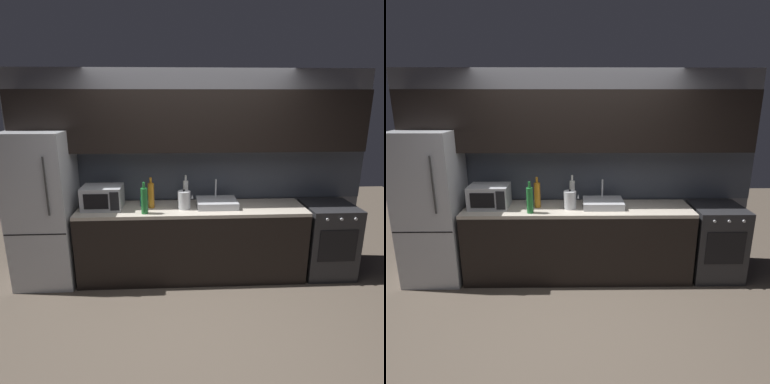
# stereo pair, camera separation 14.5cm
# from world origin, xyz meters

# --- Properties ---
(ground_plane) EXTENTS (10.00, 10.00, 0.00)m
(ground_plane) POSITION_xyz_m (0.00, 0.00, 0.00)
(ground_plane) COLOR #4C4238
(back_wall) EXTENTS (4.44, 0.44, 2.50)m
(back_wall) POSITION_xyz_m (0.00, 1.20, 1.55)
(back_wall) COLOR slate
(back_wall) RESTS_ON ground
(counter_run) EXTENTS (2.70, 0.60, 0.90)m
(counter_run) POSITION_xyz_m (0.00, 0.90, 0.45)
(counter_run) COLOR black
(counter_run) RESTS_ON ground
(refrigerator) EXTENTS (0.68, 0.69, 1.81)m
(refrigerator) POSITION_xyz_m (-1.73, 0.90, 0.91)
(refrigerator) COLOR #B7BABF
(refrigerator) RESTS_ON ground
(oven_range) EXTENTS (0.60, 0.62, 0.90)m
(oven_range) POSITION_xyz_m (1.69, 0.90, 0.45)
(oven_range) COLOR #232326
(oven_range) RESTS_ON ground
(microwave) EXTENTS (0.46, 0.35, 0.27)m
(microwave) POSITION_xyz_m (-1.05, 0.92, 1.04)
(microwave) COLOR #A8AAAF
(microwave) RESTS_ON counter_run
(sink_basin) EXTENTS (0.48, 0.38, 0.30)m
(sink_basin) POSITION_xyz_m (0.30, 0.93, 0.94)
(sink_basin) COLOR #ADAFB5
(sink_basin) RESTS_ON counter_run
(kettle) EXTENTS (0.18, 0.15, 0.23)m
(kettle) POSITION_xyz_m (-0.09, 0.86, 1.01)
(kettle) COLOR #B7BABF
(kettle) RESTS_ON counter_run
(wine_bottle_amber) EXTENTS (0.07, 0.07, 0.37)m
(wine_bottle_amber) POSITION_xyz_m (-0.48, 0.91, 1.05)
(wine_bottle_amber) COLOR #B27019
(wine_bottle_amber) RESTS_ON counter_run
(wine_bottle_white) EXTENTS (0.06, 0.06, 0.36)m
(wine_bottle_white) POSITION_xyz_m (-0.07, 1.06, 1.05)
(wine_bottle_white) COLOR silver
(wine_bottle_white) RESTS_ON counter_run
(wine_bottle_green) EXTENTS (0.08, 0.08, 0.36)m
(wine_bottle_green) POSITION_xyz_m (-0.54, 0.71, 1.05)
(wine_bottle_green) COLOR #1E6B2D
(wine_bottle_green) RESTS_ON counter_run
(mug_teal) EXTENTS (0.08, 0.08, 0.11)m
(mug_teal) POSITION_xyz_m (-0.58, 0.99, 0.95)
(mug_teal) COLOR #19666B
(mug_teal) RESTS_ON counter_run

